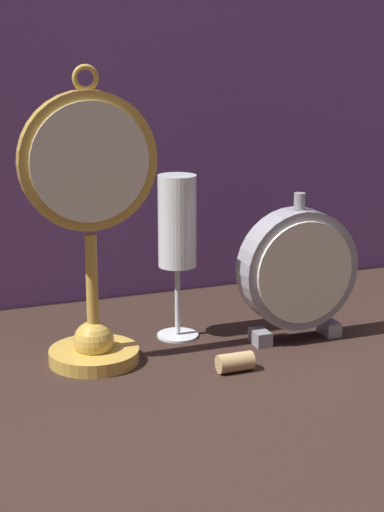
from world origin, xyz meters
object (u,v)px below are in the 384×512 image
champagne_flute (179,232)px  wine_cork (237,364)px  mantel_clock_silver (298,270)px  pocket_watch_on_stand (90,233)px

champagne_flute → wine_cork: size_ratio=4.97×
mantel_clock_silver → champagne_flute: size_ratio=0.90×
pocket_watch_on_stand → mantel_clock_silver: pocket_watch_on_stand is taller
pocket_watch_on_stand → mantel_clock_silver: size_ratio=1.83×
mantel_clock_silver → wine_cork: bearing=-147.6°
pocket_watch_on_stand → wine_cork: 0.22m
mantel_clock_silver → champagne_flute: (-0.13, 0.06, 0.05)m
champagne_flute → wine_cork: 0.19m
mantel_clock_silver → pocket_watch_on_stand: bearing=176.0°
pocket_watch_on_stand → wine_cork: bearing=-31.9°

